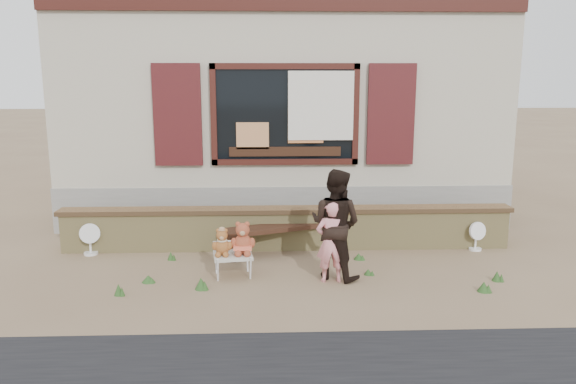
{
  "coord_description": "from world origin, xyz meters",
  "views": [
    {
      "loc": [
        -0.3,
        -7.56,
        2.7
      ],
      "look_at": [
        0.0,
        0.6,
        1.0
      ],
      "focal_mm": 35.0,
      "sensor_mm": 36.0,
      "label": 1
    }
  ],
  "objects_px": {
    "child": "(331,242)",
    "adult": "(335,224)",
    "bench": "(278,233)",
    "teddy_bear_right": "(243,237)",
    "folding_chair": "(233,256)",
    "teddy_bear_left": "(222,241)"
  },
  "relations": [
    {
      "from": "folding_chair",
      "to": "child",
      "type": "height_order",
      "value": "child"
    },
    {
      "from": "folding_chair",
      "to": "child",
      "type": "xyz_separation_m",
      "value": [
        1.31,
        -0.25,
        0.26
      ]
    },
    {
      "from": "adult",
      "to": "teddy_bear_right",
      "type": "bearing_deg",
      "value": 27.7
    },
    {
      "from": "teddy_bear_right",
      "to": "child",
      "type": "bearing_deg",
      "value": -20.81
    },
    {
      "from": "teddy_bear_right",
      "to": "adult",
      "type": "distance_m",
      "value": 1.27
    },
    {
      "from": "bench",
      "to": "teddy_bear_left",
      "type": "bearing_deg",
      "value": -147.82
    },
    {
      "from": "teddy_bear_left",
      "to": "adult",
      "type": "xyz_separation_m",
      "value": [
        1.52,
        -0.07,
        0.24
      ]
    },
    {
      "from": "bench",
      "to": "teddy_bear_right",
      "type": "distance_m",
      "value": 1.11
    },
    {
      "from": "bench",
      "to": "child",
      "type": "xyz_separation_m",
      "value": [
        0.68,
        -1.23,
        0.22
      ]
    },
    {
      "from": "bench",
      "to": "teddy_bear_left",
      "type": "xyz_separation_m",
      "value": [
        -0.77,
        -1.0,
        0.18
      ]
    },
    {
      "from": "bench",
      "to": "child",
      "type": "distance_m",
      "value": 1.42
    },
    {
      "from": "child",
      "to": "adult",
      "type": "bearing_deg",
      "value": -117.94
    },
    {
      "from": "bench",
      "to": "teddy_bear_right",
      "type": "relative_size",
      "value": 3.84
    },
    {
      "from": "folding_chair",
      "to": "teddy_bear_left",
      "type": "xyz_separation_m",
      "value": [
        -0.14,
        -0.02,
        0.22
      ]
    },
    {
      "from": "bench",
      "to": "adult",
      "type": "xyz_separation_m",
      "value": [
        0.75,
        -1.07,
        0.42
      ]
    },
    {
      "from": "child",
      "to": "teddy_bear_right",
      "type": "bearing_deg",
      "value": -15.44
    },
    {
      "from": "folding_chair",
      "to": "adult",
      "type": "xyz_separation_m",
      "value": [
        1.39,
        -0.09,
        0.46
      ]
    },
    {
      "from": "folding_chair",
      "to": "teddy_bear_right",
      "type": "height_order",
      "value": "teddy_bear_right"
    },
    {
      "from": "teddy_bear_left",
      "to": "adult",
      "type": "relative_size",
      "value": 0.25
    },
    {
      "from": "bench",
      "to": "teddy_bear_right",
      "type": "xyz_separation_m",
      "value": [
        -0.5,
        -0.96,
        0.22
      ]
    },
    {
      "from": "adult",
      "to": "teddy_bear_left",
      "type": "bearing_deg",
      "value": 30.09
    },
    {
      "from": "teddy_bear_left",
      "to": "adult",
      "type": "bearing_deg",
      "value": -10.71
    }
  ]
}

